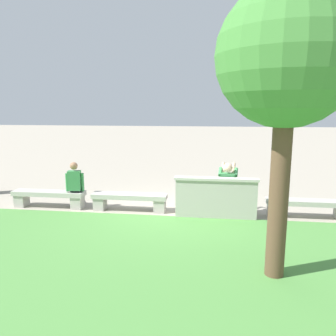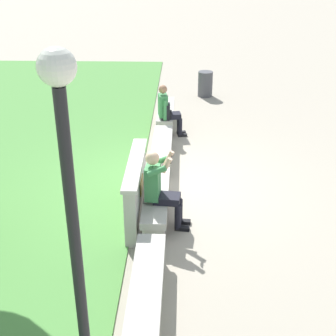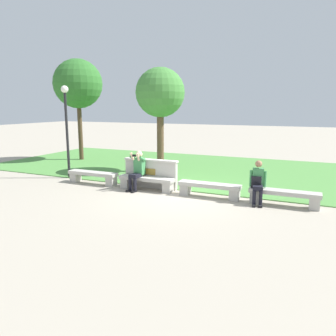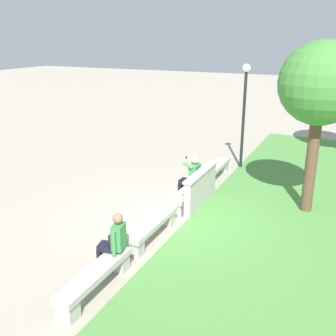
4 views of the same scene
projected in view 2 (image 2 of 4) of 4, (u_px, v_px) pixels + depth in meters
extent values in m
plane|color=#A89E8C|center=(160.00, 185.00, 9.01)|extent=(80.00, 80.00, 0.00)
cube|color=#B7B2A8|center=(147.00, 282.00, 5.84)|extent=(1.96, 0.40, 0.12)
cube|color=#B7B2A8|center=(151.00, 258.00, 6.66)|extent=(0.28, 0.34, 0.33)
cube|color=#B7B2A8|center=(156.00, 196.00, 7.84)|extent=(1.96, 0.40, 0.12)
cube|color=#B7B2A8|center=(154.00, 233.00, 7.21)|extent=(0.28, 0.34, 0.33)
cube|color=#B7B2A8|center=(159.00, 185.00, 8.66)|extent=(0.28, 0.34, 0.33)
cube|color=#B7B2A8|center=(162.00, 144.00, 9.84)|extent=(1.96, 0.40, 0.12)
cube|color=#B7B2A8|center=(160.00, 171.00, 9.21)|extent=(0.28, 0.34, 0.33)
cube|color=#B7B2A8|center=(164.00, 140.00, 10.65)|extent=(0.28, 0.34, 0.33)
cube|color=#B7B2A8|center=(166.00, 110.00, 11.83)|extent=(1.96, 0.40, 0.12)
cube|color=#B7B2A8|center=(165.00, 130.00, 11.21)|extent=(0.28, 0.34, 0.33)
cube|color=#B7B2A8|center=(167.00, 109.00, 12.65)|extent=(0.28, 0.34, 0.33)
cube|color=#B7B2A8|center=(136.00, 191.00, 7.81)|extent=(1.93, 0.18, 0.95)
cube|color=beige|center=(135.00, 163.00, 7.59)|extent=(1.99, 0.24, 0.06)
cube|color=olive|center=(142.00, 185.00, 7.76)|extent=(0.44, 0.02, 0.22)
cube|color=black|center=(182.00, 228.00, 7.59)|extent=(0.12, 0.25, 0.06)
cylinder|color=black|center=(178.00, 217.00, 7.51)|extent=(0.11, 0.11, 0.42)
cube|color=black|center=(183.00, 222.00, 7.77)|extent=(0.12, 0.25, 0.06)
cylinder|color=black|center=(179.00, 211.00, 7.69)|extent=(0.11, 0.11, 0.42)
cube|color=black|center=(167.00, 198.00, 7.50)|extent=(0.34, 0.45, 0.12)
cube|color=#3D894C|center=(153.00, 182.00, 7.41)|extent=(0.36, 0.25, 0.56)
sphere|color=beige|center=(152.00, 158.00, 7.23)|extent=(0.22, 0.22, 0.22)
cylinder|color=#3D894C|center=(157.00, 171.00, 7.10)|extent=(0.12, 0.32, 0.21)
cylinder|color=beige|center=(167.00, 165.00, 7.11)|extent=(0.12, 0.20, 0.27)
cylinder|color=#3D894C|center=(160.00, 161.00, 7.44)|extent=(0.12, 0.32, 0.21)
cylinder|color=beige|center=(169.00, 159.00, 7.33)|extent=(0.08, 0.18, 0.27)
cube|color=black|center=(171.00, 160.00, 7.20)|extent=(0.15, 0.03, 0.08)
cube|color=black|center=(182.00, 135.00, 11.29)|extent=(0.14, 0.23, 0.06)
cylinder|color=black|center=(180.00, 127.00, 11.19)|extent=(0.10, 0.10, 0.42)
cube|color=black|center=(181.00, 132.00, 11.45)|extent=(0.14, 0.23, 0.06)
cylinder|color=black|center=(179.00, 124.00, 11.35)|extent=(0.10, 0.10, 0.42)
cube|color=black|center=(172.00, 115.00, 11.13)|extent=(0.35, 0.44, 0.12)
cube|color=#3D894C|center=(163.00, 105.00, 10.98)|extent=(0.35, 0.25, 0.52)
sphere|color=#9E7051|center=(163.00, 89.00, 10.82)|extent=(0.20, 0.20, 0.20)
cylinder|color=#3D894C|center=(165.00, 110.00, 10.83)|extent=(0.08, 0.08, 0.48)
cylinder|color=#3D894C|center=(163.00, 105.00, 11.19)|extent=(0.08, 0.08, 0.48)
cube|color=black|center=(166.00, 111.00, 11.02)|extent=(0.28, 0.20, 0.36)
cube|color=black|center=(170.00, 114.00, 11.05)|extent=(0.20, 0.06, 0.16)
torus|color=black|center=(166.00, 103.00, 10.94)|extent=(0.10, 0.02, 0.10)
cylinder|color=#4C4C51|center=(205.00, 84.00, 14.13)|extent=(0.44, 0.44, 0.75)
cylinder|color=black|center=(78.00, 276.00, 3.97)|extent=(0.10, 0.10, 3.30)
sphere|color=white|center=(57.00, 67.00, 3.19)|extent=(0.28, 0.28, 0.28)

